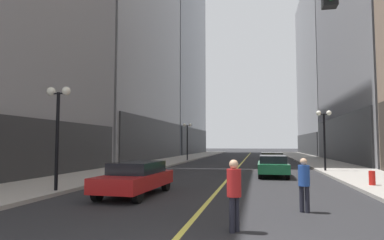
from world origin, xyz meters
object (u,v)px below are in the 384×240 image
at_px(car_yellow, 272,160).
at_px(street_lamp_left_near, 58,115).
at_px(fire_hydrant_right, 372,180).
at_px(car_green, 273,165).
at_px(street_lamp_left_far, 187,133).
at_px(pedestrian_in_red_jacket, 234,190).
at_px(street_lamp_right_mid, 324,127).
at_px(car_red, 136,177).
at_px(pedestrian_in_blue_hoodie, 304,181).

distance_m(car_yellow, street_lamp_left_near, 18.87).
bearing_deg(fire_hydrant_right, car_green, 132.37).
relative_size(car_green, street_lamp_left_near, 1.06).
bearing_deg(car_yellow, street_lamp_left_far, 134.95).
height_order(pedestrian_in_red_jacket, street_lamp_right_mid, street_lamp_right_mid).
distance_m(car_yellow, street_lamp_right_mid, 5.66).
height_order(pedestrian_in_red_jacket, street_lamp_left_near, street_lamp_left_near).
distance_m(car_yellow, pedestrian_in_red_jacket, 20.74).
xyz_separation_m(street_lamp_left_near, street_lamp_left_far, (0.00, 25.51, 0.00)).
distance_m(car_red, pedestrian_in_red_jacket, 6.34).
xyz_separation_m(car_yellow, street_lamp_right_mid, (3.57, -3.58, 2.54)).
relative_size(car_red, pedestrian_in_blue_hoodie, 2.77).
xyz_separation_m(pedestrian_in_blue_hoodie, pedestrian_in_red_jacket, (-1.91, -2.62, 0.04)).
relative_size(street_lamp_left_near, street_lamp_left_far, 1.00).
relative_size(car_red, pedestrian_in_red_jacket, 2.67).
bearing_deg(car_red, street_lamp_left_near, -175.00).
bearing_deg(car_green, pedestrian_in_blue_hoodie, -87.48).
distance_m(car_yellow, street_lamp_left_far, 13.30).
bearing_deg(pedestrian_in_red_jacket, street_lamp_left_near, 149.86).
bearing_deg(pedestrian_in_red_jacket, car_red, 132.09).
height_order(pedestrian_in_blue_hoodie, street_lamp_left_far, street_lamp_left_far).
bearing_deg(street_lamp_left_far, street_lamp_right_mid, -45.05).
xyz_separation_m(car_red, fire_hydrant_right, (9.95, 4.12, -0.32)).
bearing_deg(fire_hydrant_right, car_yellow, 108.97).
xyz_separation_m(car_green, fire_hydrant_right, (4.27, -4.68, -0.32)).
height_order(pedestrian_in_blue_hoodie, pedestrian_in_red_jacket, pedestrian_in_red_jacket).
bearing_deg(car_red, street_lamp_right_mid, 52.67).
bearing_deg(car_yellow, car_red, -110.20).
bearing_deg(street_lamp_right_mid, pedestrian_in_red_jacket, -106.93).
bearing_deg(street_lamp_left_far, car_yellow, -45.05).
distance_m(street_lamp_left_far, fire_hydrant_right, 25.10).
distance_m(car_green, street_lamp_left_near, 13.07).
bearing_deg(pedestrian_in_blue_hoodie, street_lamp_left_far, 109.20).
bearing_deg(car_red, street_lamp_left_far, 97.56).
bearing_deg(car_yellow, pedestrian_in_red_jacket, -94.51).
bearing_deg(street_lamp_left_far, pedestrian_in_red_jacket, -75.75).
bearing_deg(pedestrian_in_red_jacket, street_lamp_right_mid, 73.07).
bearing_deg(street_lamp_left_far, fire_hydrant_right, -57.77).
xyz_separation_m(pedestrian_in_red_jacket, fire_hydrant_right, (5.70, 8.83, -0.58)).
distance_m(car_green, car_yellow, 7.17).
height_order(car_green, street_lamp_right_mid, street_lamp_right_mid).
bearing_deg(street_lamp_right_mid, street_lamp_left_far, 134.95).
bearing_deg(car_yellow, street_lamp_right_mid, -45.06).
bearing_deg(fire_hydrant_right, street_lamp_left_near, -161.63).
height_order(pedestrian_in_blue_hoodie, street_lamp_right_mid, street_lamp_right_mid).
bearing_deg(car_green, fire_hydrant_right, -47.63).
distance_m(pedestrian_in_red_jacket, fire_hydrant_right, 10.52).
bearing_deg(fire_hydrant_right, car_red, -157.50).
xyz_separation_m(car_red, car_yellow, (5.88, 15.97, 0.00)).
height_order(street_lamp_left_far, fire_hydrant_right, street_lamp_left_far).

